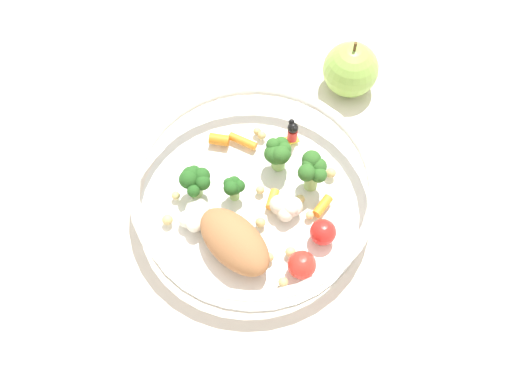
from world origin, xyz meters
TOP-DOWN VIEW (x-y plane):
  - ground_plane at (0.00, 0.00)m, footprint 2.40×2.40m
  - food_container at (0.00, -0.00)m, footprint 0.26×0.26m
  - loose_apple at (0.17, -0.11)m, footprint 0.07×0.07m

SIDE VIEW (x-z plane):
  - ground_plane at x=0.00m, z-range 0.00..0.00m
  - food_container at x=0.00m, z-range 0.00..0.06m
  - loose_apple at x=0.17m, z-range -0.01..0.07m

